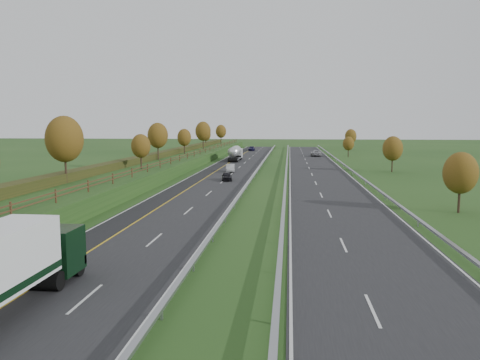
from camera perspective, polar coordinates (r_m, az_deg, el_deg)
The scene contains 18 objects.
ground at distance 78.08m, azimuth 3.58°, elevation 0.40°, with size 400.00×400.00×0.00m, color #224518.
near_carriageway at distance 83.75m, azimuth -1.75°, elevation 0.86°, with size 10.50×200.00×0.04m, color black.
far_carriageway at distance 83.15m, azimuth 9.60°, elevation 0.72°, with size 10.50×200.00×0.04m, color black.
hard_shoulder at distance 84.33m, azimuth -4.27°, elevation 0.89°, with size 3.00×200.00×0.04m, color black.
lane_markings at distance 83.00m, azimuth 2.63°, elevation 0.82°, with size 26.75×200.00×0.01m.
embankment_left at distance 86.37m, azimuth -10.33°, elevation 1.59°, with size 12.00×200.00×2.00m, color #224518.
hedge_left at distance 86.83m, azimuth -11.62°, elevation 2.61°, with size 2.20×180.00×1.10m, color #2A3214.
fence_left at distance 84.68m, azimuth -7.50°, elevation 2.71°, with size 0.12×189.06×1.20m.
median_barrier_near at distance 83.11m, azimuth 2.15°, elevation 1.22°, with size 0.32×200.00×0.71m.
median_barrier_far at distance 82.92m, azimuth 5.67°, elevation 1.18°, with size 0.32×200.00×0.71m.
outer_barrier_far at distance 83.65m, azimuth 13.57°, elevation 1.08°, with size 0.32×200.00×0.71m.
trees_left at distance 82.73m, azimuth -10.83°, elevation 5.07°, with size 6.64×164.30×7.66m.
trees_far at distance 113.35m, azimuth 15.47°, elevation 4.31°, with size 8.45×118.60×7.12m.
road_tanker at distance 112.11m, azimuth -0.58°, elevation 3.31°, with size 2.40×11.22×3.46m.
car_dark_near at distance 72.46m, azimuth -1.61°, elevation 0.46°, with size 1.53×3.81×1.30m, color black.
car_silver_mid at distance 85.35m, azimuth -1.19°, elevation 1.47°, with size 1.51×4.32×1.42m, color #B1B2B6.
car_small_far at distance 154.51m, azimuth 1.42°, elevation 3.85°, with size 1.96×4.83×1.40m, color #151238.
car_oncoming at distance 129.30m, azimuth 9.23°, elevation 3.24°, with size 2.71×5.88×1.63m, color #ACACB1.
Camera 1 is at (11.29, -22.53, 8.68)m, focal length 35.00 mm.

